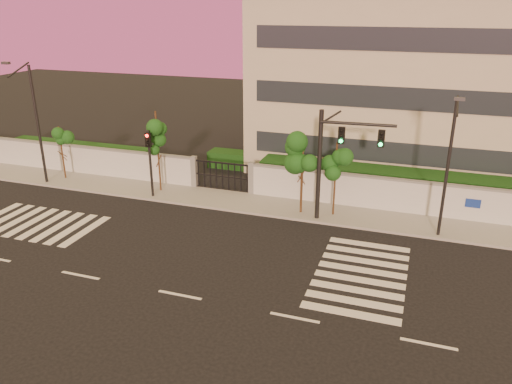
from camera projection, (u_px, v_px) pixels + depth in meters
ground at (180, 295)px, 21.04m from camera, size 120.00×120.00×0.00m
sidewalk at (259, 204)px, 30.30m from camera, size 60.00×3.00×0.15m
perimeter_wall at (268, 181)px, 31.24m from camera, size 60.00×0.36×2.20m
hedge_row at (296, 174)px, 33.43m from camera, size 41.00×4.25×1.80m
institutional_building at (430, 83)px, 35.57m from camera, size 24.40×12.40×12.25m
road_markings at (186, 250)px, 24.84m from camera, size 57.00×7.62×0.02m
street_tree_b at (61, 141)px, 33.76m from camera, size 1.38×1.10×3.78m
street_tree_c at (157, 134)px, 31.06m from camera, size 1.36×1.08×5.32m
street_tree_d at (303, 156)px, 27.82m from camera, size 1.61×1.28×4.80m
street_tree_e at (336, 163)px, 27.60m from camera, size 1.30×1.03×4.40m
traffic_signal_main at (334, 154)px, 26.61m from camera, size 3.99×0.46×6.32m
traffic_signal_secondary at (150, 156)px, 30.48m from camera, size 0.34×0.34×4.38m
streetlight_west at (35, 120)px, 32.21m from camera, size 0.49×1.99×8.28m
streetlight_east at (448, 163)px, 24.64m from camera, size 0.46×1.83×7.62m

